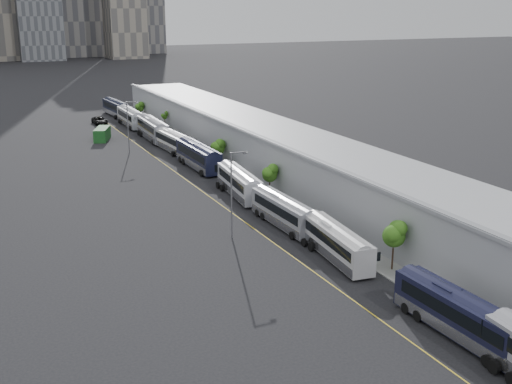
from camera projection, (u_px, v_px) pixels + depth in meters
sidewalk at (302, 200)px, 85.39m from camera, size 10.00×170.00×0.12m
lane_line at (229, 211)px, 81.14m from camera, size 0.12×160.00×0.02m
depot at (329, 172)px, 86.04m from camera, size 12.45×160.40×7.20m
bus_1 at (458, 318)px, 50.09m from camera, size 2.83×12.61×3.67m
bus_2 at (337, 246)px, 65.29m from camera, size 3.61×12.22×3.52m
bus_3 at (284, 214)px, 75.12m from camera, size 2.75×12.27×3.58m
bus_4 at (239, 185)px, 87.07m from camera, size 3.78×12.79×3.68m
bus_5 at (198, 158)px, 101.88m from camera, size 3.02×13.63×3.98m
bus_6 at (171, 142)px, 114.48m from camera, size 3.24×12.51×3.62m
bus_7 at (152, 131)px, 124.14m from camera, size 3.16×14.04×4.08m
bus_8 at (131, 119)px, 137.56m from camera, size 2.94×13.22×3.86m
bus_9 at (116, 109)px, 150.71m from camera, size 3.39×12.93×3.74m
tree_1 at (394, 233)px, 61.92m from camera, size 2.25×2.25×5.04m
tree_2 at (270, 173)px, 85.99m from camera, size 2.04×2.04×4.52m
tree_3 at (218, 147)px, 102.22m from camera, size 2.24×2.24×4.52m
tree_4 at (165, 117)px, 128.76m from camera, size 1.02×1.02×4.20m
tree_5 at (140, 107)px, 144.06m from camera, size 1.76×1.76×4.05m
street_lamp_near at (233, 190)px, 70.35m from camera, size 2.04×0.22×9.79m
street_lamp_far at (129, 124)px, 111.77m from camera, size 2.04×0.22×9.08m
shipping_container at (102, 134)px, 123.74m from camera, size 4.52×6.83×2.38m
suv at (100, 121)px, 140.56m from camera, size 2.74×5.78×1.59m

